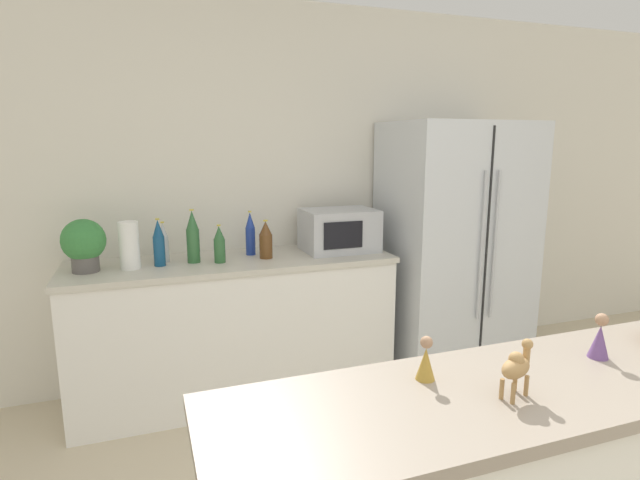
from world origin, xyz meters
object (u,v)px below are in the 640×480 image
potted_plant (84,243)px  microwave (339,230)px  back_bottle_3 (219,245)px  wise_man_figurine_crimson (426,361)px  wise_man_figurine_blue (600,339)px  refrigerator (454,248)px  back_bottle_0 (193,237)px  back_bottle_4 (159,243)px  camel_figurine (517,366)px  back_bottle_1 (266,240)px  paper_towel_roll (129,245)px  back_bottle_5 (250,234)px  back_bottle_2 (163,243)px

potted_plant → microwave: size_ratio=0.63×
back_bottle_3 → wise_man_figurine_crimson: (0.26, -1.93, 0.04)m
wise_man_figurine_blue → refrigerator: bearing=66.5°
back_bottle_0 → wise_man_figurine_blue: bearing=-64.7°
back_bottle_4 → camel_figurine: (0.77, -2.12, 0.05)m
back_bottle_1 → camel_figurine: bearing=-86.5°
back_bottle_3 → paper_towel_roll: bearing=178.0°
back_bottle_1 → microwave: bearing=6.4°
potted_plant → camel_figurine: potted_plant is taller
back_bottle_4 → microwave: bearing=2.0°
back_bottle_5 → refrigerator: bearing=-6.7°
back_bottle_1 → back_bottle_2: size_ratio=0.98×
back_bottle_1 → wise_man_figurine_blue: size_ratio=1.81×
camel_figurine → back_bottle_0: bearing=104.9°
paper_towel_roll → back_bottle_4: back_bottle_4 is taller
microwave → back_bottle_2: (-1.13, 0.05, -0.02)m
microwave → back_bottle_3: 0.82m
back_bottle_2 → back_bottle_3: size_ratio=1.07×
potted_plant → refrigerator: bearing=-1.2°
refrigerator → wise_man_figurine_blue: refrigerator is taller
back_bottle_2 → potted_plant: bearing=-167.4°
camel_figurine → wise_man_figurine_crimson: size_ratio=1.16×
back_bottle_3 → back_bottle_1: bearing=3.4°
back_bottle_3 → potted_plant: bearing=177.6°
refrigerator → back_bottle_4: size_ratio=6.20×
back_bottle_1 → back_bottle_4: (-0.64, 0.02, 0.02)m
back_bottle_3 → wise_man_figurine_crimson: size_ratio=1.93×
back_bottle_5 → wise_man_figurine_crimson: size_ratio=2.37×
back_bottle_3 → back_bottle_5: 0.27m
back_bottle_3 → back_bottle_5: (0.22, 0.15, 0.03)m
back_bottle_2 → back_bottle_3: (0.32, -0.13, -0.01)m
back_bottle_0 → potted_plant: bearing=-177.7°
paper_towel_roll → wise_man_figurine_blue: paper_towel_roll is taller
camel_figurine → back_bottle_1: bearing=93.5°
back_bottle_0 → camel_figurine: size_ratio=2.33×
wise_man_figurine_blue → camel_figurine: bearing=-165.0°
microwave → back_bottle_0: back_bottle_0 is taller
camel_figurine → refrigerator: bearing=59.0°
microwave → back_bottle_3: (-0.81, -0.08, -0.03)m
microwave → back_bottle_1: 0.52m
paper_towel_roll → back_bottle_2: bearing=29.7°
back_bottle_2 → camel_figurine: back_bottle_2 is taller
back_bottle_4 → camel_figurine: bearing=-70.0°
paper_towel_roll → back_bottle_4: 0.16m
paper_towel_roll → microwave: bearing=2.5°
refrigerator → wise_man_figurine_blue: 2.14m
camel_figurine → back_bottle_5: bearing=95.1°
potted_plant → back_bottle_5: bearing=6.9°
back_bottle_5 → camel_figurine: back_bottle_5 is taller
back_bottle_0 → back_bottle_4: (-0.20, -0.02, -0.02)m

